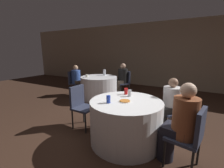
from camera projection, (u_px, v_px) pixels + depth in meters
ground_plane at (119, 137)px, 2.76m from camera, size 16.00×16.00×0.00m
wall_back at (166, 55)px, 6.36m from camera, size 16.00×0.06×2.80m
table_near at (126, 121)px, 2.59m from camera, size 1.22×1.22×0.74m
table_far at (99, 87)px, 5.04m from camera, size 1.20×1.20×0.74m
chair_near_east at (191, 134)px, 1.91m from camera, size 0.48×0.47×0.87m
chair_near_northeast at (175, 106)px, 2.86m from camera, size 0.57×0.57×0.87m
chair_near_west at (80, 103)px, 3.06m from camera, size 0.42×0.41×0.87m
chair_far_west at (74, 81)px, 5.40m from camera, size 0.44×0.44×0.87m
chair_far_northeast at (125, 81)px, 5.44m from camera, size 0.56×0.56×0.87m
person_blue_shirt at (78, 80)px, 5.33m from camera, size 0.50×0.34×1.09m
person_floral_shirt at (179, 125)px, 2.00m from camera, size 0.49×0.36×1.17m
person_white_shirt at (168, 106)px, 2.81m from camera, size 0.46×0.47×1.08m
person_black_shirt at (121, 79)px, 5.36m from camera, size 0.46×0.48×1.15m
pizza_plate_near at (125, 101)px, 2.47m from camera, size 0.22×0.22×0.02m
soda_can_silver at (130, 93)px, 2.75m from camera, size 0.07×0.07×0.12m
soda_can_red at (126, 91)px, 2.89m from camera, size 0.07×0.07×0.12m
soda_can_blue at (108, 99)px, 2.40m from camera, size 0.07×0.07×0.12m
bottle_far at (104, 72)px, 5.24m from camera, size 0.09×0.09×0.20m
cup_far at (87, 76)px, 4.85m from camera, size 0.08×0.08×0.09m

